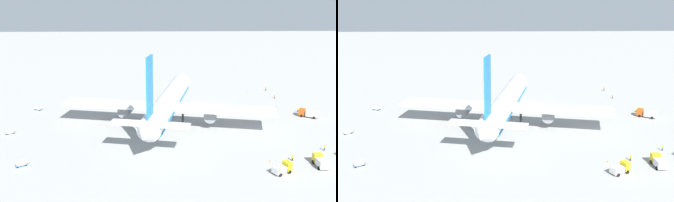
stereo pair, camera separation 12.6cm
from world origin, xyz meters
The scene contains 18 objects.
ground_plane centered at (0.00, 0.00, 0.00)m, with size 600.00×600.00×0.00m, color #9E9E99.
airliner centered at (-1.27, 0.26, 7.37)m, with size 69.01×69.17×26.87m.
service_truck_0 centered at (4.82, -49.17, 1.47)m, with size 5.57×6.80×2.70m.
service_truck_1 centered at (-38.39, -26.62, 1.33)m, with size 4.26×5.32×2.75m.
service_truck_2 centered at (-34.84, -37.31, 1.40)m, with size 5.65×2.57×2.70m.
baggage_cart_0 centered at (16.36, 47.68, 0.68)m, with size 2.20×3.24×1.23m.
baggage_cart_1 centered at (-8.71, 49.41, 0.66)m, with size 2.60×3.18×1.19m.
baggage_cart_2 centered at (-32.44, 38.23, 0.78)m, with size 2.62×3.14×1.44m.
ground_worker_0 centered at (47.19, -4.20, 0.87)m, with size 0.57×0.57×1.70m.
ground_worker_1 centered at (10.84, -47.58, 0.82)m, with size 0.40×0.40×1.62m.
ground_worker_2 centered at (-24.80, -42.59, 0.83)m, with size 0.51×0.51×1.63m.
ground_worker_3 centered at (-31.20, -31.49, 0.82)m, with size 0.56×0.56×1.62m.
ground_worker_4 centered at (42.53, -44.36, 0.88)m, with size 0.56×0.56×1.72m.
ground_worker_5 centered at (29.54, -44.43, 0.82)m, with size 0.56×0.56×1.62m.
traffic_cone_0 centered at (39.97, -35.67, 0.28)m, with size 0.36×0.36×0.55m, color orange.
traffic_cone_1 centered at (-31.94, -25.37, 0.28)m, with size 0.36×0.36×0.55m, color orange.
traffic_cone_2 centered at (36.36, -40.96, 0.28)m, with size 0.36×0.36×0.55m, color orange.
traffic_cone_3 centered at (17.87, -41.95, 0.28)m, with size 0.36×0.36×0.55m, color orange.
Camera 2 is at (-125.48, 3.64, 43.05)m, focal length 42.40 mm.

